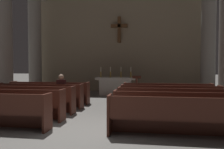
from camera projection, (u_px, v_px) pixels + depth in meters
name	position (u px, v px, depth m)	size (l,w,h in m)	color
ground_plane	(78.00, 132.00, 5.50)	(80.00, 80.00, 0.00)	slate
pew_left_row_2	(8.00, 104.00, 6.81)	(3.53, 0.50, 0.95)	#4C2319
pew_left_row_3	(25.00, 99.00, 7.80)	(3.53, 0.50, 0.95)	#4C2319
pew_left_row_4	(39.00, 95.00, 8.79)	(3.53, 0.50, 0.95)	#4C2319
pew_left_row_5	(50.00, 92.00, 9.78)	(3.53, 0.50, 0.95)	#4C2319
pew_right_row_1	(184.00, 117.00, 5.07)	(3.53, 0.50, 0.95)	#4C2319
pew_right_row_2	(178.00, 109.00, 6.07)	(3.53, 0.50, 0.95)	#4C2319
pew_right_row_3	(173.00, 103.00, 7.06)	(3.53, 0.50, 0.95)	#4C2319
pew_right_row_4	(170.00, 98.00, 8.05)	(3.53, 0.50, 0.95)	#4C2319
pew_right_row_5	(167.00, 95.00, 9.04)	(3.53, 0.50, 0.95)	#4C2319
column_left_second	(4.00, 40.00, 10.62)	(1.15, 1.15, 5.92)	gray
column_left_third	(35.00, 46.00, 13.61)	(1.15, 1.15, 5.92)	gray
column_right_third	(208.00, 43.00, 12.13)	(1.15, 1.15, 5.92)	gray
altar	(116.00, 86.00, 12.53)	(2.20, 0.90, 1.01)	#BCB7AD
candlestick_outer_left	(101.00, 74.00, 12.63)	(0.16, 0.16, 0.57)	#B79338
candlestick_inner_left	(110.00, 74.00, 12.55)	(0.16, 0.16, 0.57)	#B79338
candlestick_inner_right	(121.00, 74.00, 12.46)	(0.16, 0.16, 0.57)	#B79338
candlestick_outer_right	(131.00, 74.00, 12.38)	(0.16, 0.16, 0.57)	#B79338
apse_with_cross	(120.00, 36.00, 14.34)	(11.33, 0.45, 7.18)	gray
lectern	(137.00, 88.00, 11.16)	(0.44, 0.36, 1.15)	#4C2319
lone_worshipper	(62.00, 90.00, 8.68)	(0.32, 0.43, 1.32)	#26262B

